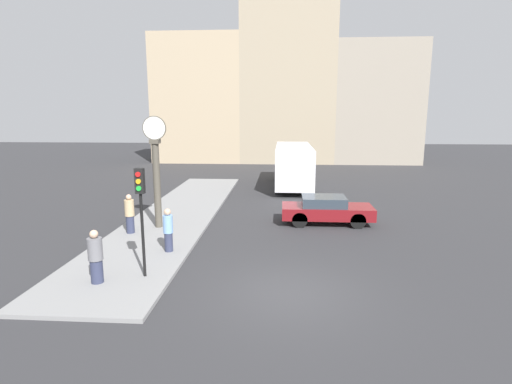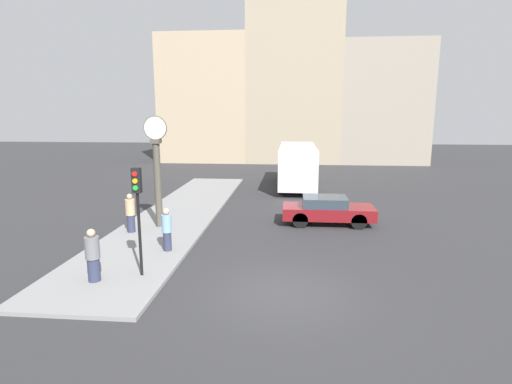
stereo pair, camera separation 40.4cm
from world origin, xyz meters
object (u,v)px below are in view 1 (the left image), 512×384
object	(u,v)px
traffic_light_near	(141,199)
pedestrian_tan_coat	(130,214)
bus_distant	(293,163)
pedestrian_grey_jacket	(96,257)
sedan_car	(326,209)
pedestrian_blue_stripe	(168,230)
street_clock	(156,172)

from	to	relation	value
traffic_light_near	pedestrian_tan_coat	size ratio (longest dim) A/B	2.04
bus_distant	pedestrian_grey_jacket	world-z (taller)	bus_distant
bus_distant	traffic_light_near	bearing A→B (deg)	-106.63
traffic_light_near	pedestrian_grey_jacket	bearing A→B (deg)	-156.08
bus_distant	traffic_light_near	size ratio (longest dim) A/B	2.52
sedan_car	pedestrian_tan_coat	world-z (taller)	pedestrian_tan_coat
pedestrian_blue_stripe	pedestrian_tan_coat	distance (m)	3.13
street_clock	pedestrian_tan_coat	xyz separation A→B (m)	(-0.91, -0.98, -1.65)
street_clock	pedestrian_tan_coat	world-z (taller)	street_clock
bus_distant	street_clock	distance (m)	12.94
bus_distant	pedestrian_blue_stripe	size ratio (longest dim) A/B	5.32
street_clock	pedestrian_grey_jacket	xyz separation A→B (m)	(-0.00, -6.02, -1.67)
street_clock	traffic_light_near	bearing A→B (deg)	-77.08
sedan_car	pedestrian_tan_coat	distance (m)	8.82
pedestrian_grey_jacket	traffic_light_near	bearing A→B (deg)	23.92
street_clock	pedestrian_grey_jacket	size ratio (longest dim) A/B	3.00
sedan_car	traffic_light_near	xyz separation A→B (m)	(-6.30, -6.94, 1.88)
bus_distant	pedestrian_grey_jacket	xyz separation A→B (m)	(-6.26, -17.30, -0.73)
pedestrian_blue_stripe	traffic_light_near	bearing A→B (deg)	-92.52
traffic_light_near	sedan_car	bearing A→B (deg)	47.77
traffic_light_near	pedestrian_grey_jacket	world-z (taller)	traffic_light_near
pedestrian_blue_stripe	pedestrian_grey_jacket	size ratio (longest dim) A/B	0.99
sedan_car	bus_distant	bearing A→B (deg)	97.56
sedan_car	pedestrian_grey_jacket	world-z (taller)	pedestrian_grey_jacket
traffic_light_near	pedestrian_blue_stripe	bearing A→B (deg)	87.48
sedan_car	pedestrian_blue_stripe	size ratio (longest dim) A/B	2.62
street_clock	pedestrian_blue_stripe	size ratio (longest dim) A/B	3.04
bus_distant	pedestrian_blue_stripe	distance (m)	15.26
sedan_car	street_clock	bearing A→B (deg)	-168.88
sedan_car	pedestrian_tan_coat	bearing A→B (deg)	-163.75
traffic_light_near	pedestrian_tan_coat	world-z (taller)	traffic_light_near
street_clock	pedestrian_blue_stripe	distance (m)	3.81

